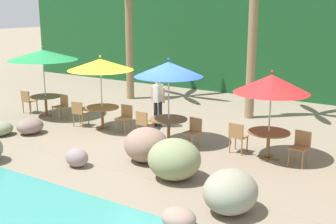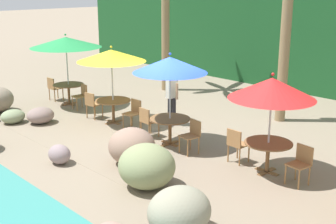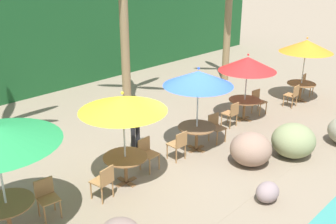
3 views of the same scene
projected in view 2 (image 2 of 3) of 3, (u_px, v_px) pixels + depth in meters
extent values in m
plane|color=gray|center=(162.00, 141.00, 12.70)|extent=(120.00, 120.00, 0.00)
cube|color=gray|center=(162.00, 141.00, 12.70)|extent=(18.00, 5.20, 0.01)
cube|color=#194C23|center=(330.00, 16.00, 17.84)|extent=(28.00, 2.40, 6.00)
ellipsoid|color=gray|center=(147.00, 166.00, 9.74)|extent=(1.26, 1.21, 0.97)
ellipsoid|color=gray|center=(59.00, 154.00, 11.09)|extent=(0.62, 0.50, 0.47)
ellipsoid|color=gray|center=(41.00, 115.00, 14.25)|extent=(0.77, 0.86, 0.51)
ellipsoid|color=gray|center=(13.00, 116.00, 14.28)|extent=(0.67, 0.76, 0.43)
ellipsoid|color=gray|center=(179.00, 211.00, 7.93)|extent=(1.05, 1.19, 0.86)
ellipsoid|color=#937360|center=(132.00, 146.00, 11.02)|extent=(1.16, 1.13, 0.90)
cylinder|color=silver|center=(68.00, 72.00, 16.21)|extent=(0.04, 0.04, 2.34)
cone|color=#238E47|center=(66.00, 42.00, 15.91)|extent=(2.49, 2.49, 0.36)
sphere|color=#238E47|center=(65.00, 35.00, 15.84)|extent=(0.07, 0.07, 0.07)
cube|color=brown|center=(70.00, 104.00, 16.52)|extent=(0.60, 0.12, 0.03)
cube|color=brown|center=(70.00, 104.00, 16.52)|extent=(0.12, 0.60, 0.03)
cylinder|color=brown|center=(69.00, 94.00, 16.43)|extent=(0.09, 0.09, 0.71)
cylinder|color=brown|center=(68.00, 85.00, 16.33)|extent=(1.10, 1.10, 0.03)
cylinder|color=#9E7042|center=(77.00, 105.00, 15.57)|extent=(0.04, 0.04, 0.45)
cylinder|color=#9E7042|center=(73.00, 103.00, 15.84)|extent=(0.04, 0.04, 0.45)
cylinder|color=#9E7042|center=(86.00, 103.00, 15.77)|extent=(0.04, 0.04, 0.45)
cylinder|color=#9E7042|center=(82.00, 101.00, 16.05)|extent=(0.04, 0.04, 0.45)
cube|color=#9E7042|center=(79.00, 96.00, 15.74)|extent=(0.47, 0.47, 0.03)
cube|color=#9E7042|center=(84.00, 90.00, 15.80)|extent=(0.42, 0.09, 0.42)
cylinder|color=#9E7042|center=(58.00, 93.00, 17.28)|extent=(0.04, 0.04, 0.45)
cylinder|color=#9E7042|center=(63.00, 94.00, 17.04)|extent=(0.04, 0.04, 0.45)
cylinder|color=#9E7042|center=(49.00, 94.00, 17.03)|extent=(0.04, 0.04, 0.45)
cylinder|color=#9E7042|center=(55.00, 96.00, 16.79)|extent=(0.04, 0.04, 0.45)
cube|color=#9E7042|center=(56.00, 88.00, 16.97)|extent=(0.44, 0.44, 0.03)
cube|color=#9E7042|center=(51.00, 84.00, 16.78)|extent=(0.42, 0.05, 0.42)
cylinder|color=silver|center=(113.00, 88.00, 14.05)|extent=(0.04, 0.04, 2.23)
cone|color=yellow|center=(111.00, 55.00, 13.77)|extent=(2.11, 2.11, 0.36)
sphere|color=yellow|center=(111.00, 47.00, 13.70)|extent=(0.07, 0.07, 0.07)
cube|color=brown|center=(114.00, 122.00, 14.36)|extent=(0.60, 0.12, 0.03)
cube|color=brown|center=(114.00, 122.00, 14.36)|extent=(0.12, 0.60, 0.03)
cylinder|color=brown|center=(113.00, 111.00, 14.26)|extent=(0.09, 0.09, 0.71)
cylinder|color=brown|center=(113.00, 100.00, 14.16)|extent=(1.10, 1.10, 0.03)
cylinder|color=#9E7042|center=(131.00, 124.00, 13.49)|extent=(0.04, 0.04, 0.45)
cylinder|color=#9E7042|center=(123.00, 121.00, 13.73)|extent=(0.04, 0.04, 0.45)
cylinder|color=#9E7042|center=(140.00, 121.00, 13.73)|extent=(0.04, 0.04, 0.45)
cylinder|color=#9E7042|center=(132.00, 119.00, 13.97)|extent=(0.04, 0.04, 0.45)
cube|color=#9E7042|center=(131.00, 114.00, 13.66)|extent=(0.44, 0.44, 0.03)
cube|color=#9E7042|center=(136.00, 106.00, 13.75)|extent=(0.42, 0.05, 0.42)
cylinder|color=#9E7042|center=(95.00, 109.00, 15.04)|extent=(0.04, 0.04, 0.45)
cylinder|color=#9E7042|center=(103.00, 111.00, 14.83)|extent=(0.04, 0.04, 0.45)
cylinder|color=#9E7042|center=(87.00, 112.00, 14.77)|extent=(0.04, 0.04, 0.45)
cylinder|color=#9E7042|center=(94.00, 113.00, 14.56)|extent=(0.04, 0.04, 0.45)
cube|color=#9E7042|center=(94.00, 104.00, 14.73)|extent=(0.48, 0.48, 0.03)
cube|color=#9E7042|center=(90.00, 100.00, 14.53)|extent=(0.42, 0.10, 0.42)
cylinder|color=silver|center=(170.00, 104.00, 12.15)|extent=(0.04, 0.04, 2.30)
cone|color=blue|center=(170.00, 65.00, 11.86)|extent=(1.98, 1.98, 0.42)
sphere|color=blue|center=(170.00, 54.00, 11.79)|extent=(0.07, 0.07, 0.07)
cube|color=brown|center=(170.00, 144.00, 12.46)|extent=(0.60, 0.12, 0.03)
cube|color=brown|center=(170.00, 144.00, 12.46)|extent=(0.12, 0.60, 0.03)
cylinder|color=brown|center=(170.00, 131.00, 12.37)|extent=(0.09, 0.09, 0.71)
cylinder|color=brown|center=(170.00, 119.00, 12.27)|extent=(1.10, 1.10, 0.03)
cylinder|color=#9E7042|center=(188.00, 149.00, 11.50)|extent=(0.04, 0.04, 0.45)
cylinder|color=#9E7042|center=(179.00, 145.00, 11.78)|extent=(0.04, 0.04, 0.45)
cylinder|color=#9E7042|center=(199.00, 146.00, 11.70)|extent=(0.04, 0.04, 0.45)
cylinder|color=#9E7042|center=(190.00, 142.00, 11.98)|extent=(0.04, 0.04, 0.45)
cube|color=#9E7042|center=(189.00, 136.00, 11.67)|extent=(0.48, 0.48, 0.03)
cube|color=#9E7042|center=(195.00, 128.00, 11.73)|extent=(0.42, 0.10, 0.42)
cylinder|color=#9E7042|center=(151.00, 126.00, 13.26)|extent=(0.04, 0.04, 0.45)
cylinder|color=#9E7042|center=(159.00, 129.00, 13.00)|extent=(0.04, 0.04, 0.45)
cylinder|color=#9E7042|center=(141.00, 129.00, 13.03)|extent=(0.04, 0.04, 0.45)
cylinder|color=#9E7042|center=(149.00, 132.00, 12.77)|extent=(0.04, 0.04, 0.45)
cube|color=#9E7042|center=(150.00, 121.00, 12.95)|extent=(0.43, 0.43, 0.03)
cube|color=#9E7042|center=(144.00, 116.00, 12.77)|extent=(0.42, 0.05, 0.42)
cylinder|color=silver|center=(269.00, 129.00, 10.34)|extent=(0.04, 0.04, 2.11)
cone|color=red|center=(272.00, 88.00, 10.07)|extent=(1.96, 1.96, 0.47)
sphere|color=red|center=(273.00, 74.00, 9.99)|extent=(0.07, 0.07, 0.07)
cube|color=brown|center=(267.00, 172.00, 10.62)|extent=(0.60, 0.12, 0.03)
cube|color=brown|center=(267.00, 172.00, 10.62)|extent=(0.12, 0.60, 0.03)
cylinder|color=brown|center=(268.00, 157.00, 10.53)|extent=(0.09, 0.09, 0.71)
cylinder|color=brown|center=(268.00, 143.00, 10.43)|extent=(1.10, 1.10, 0.03)
cylinder|color=#9E7042|center=(299.00, 180.00, 9.67)|extent=(0.04, 0.04, 0.45)
cylinder|color=#9E7042|center=(285.00, 175.00, 9.95)|extent=(0.04, 0.04, 0.45)
cylinder|color=#9E7042|center=(309.00, 176.00, 9.88)|extent=(0.04, 0.04, 0.45)
cylinder|color=#9E7042|center=(296.00, 171.00, 10.16)|extent=(0.04, 0.04, 0.45)
cube|color=#9E7042|center=(298.00, 165.00, 9.85)|extent=(0.46, 0.46, 0.03)
cube|color=#9E7042|center=(305.00, 155.00, 9.91)|extent=(0.42, 0.08, 0.42)
cylinder|color=#9E7042|center=(237.00, 150.00, 11.41)|extent=(0.04, 0.04, 0.45)
cylinder|color=#9E7042|center=(249.00, 154.00, 11.16)|extent=(0.04, 0.04, 0.45)
cylinder|color=#9E7042|center=(228.00, 153.00, 11.18)|extent=(0.04, 0.04, 0.45)
cylinder|color=#9E7042|center=(240.00, 157.00, 10.93)|extent=(0.04, 0.04, 0.45)
cube|color=#9E7042|center=(239.00, 144.00, 11.10)|extent=(0.43, 0.43, 0.03)
cube|color=#9E7042|center=(234.00, 139.00, 10.92)|extent=(0.42, 0.04, 0.42)
cylinder|color=olive|center=(165.00, 16.00, 17.95)|extent=(0.32, 0.32, 5.98)
cylinder|color=olive|center=(287.00, 20.00, 13.75)|extent=(0.32, 0.32, 6.32)
cylinder|color=#232328|center=(170.00, 111.00, 14.14)|extent=(0.13, 0.13, 0.86)
cylinder|color=#232328|center=(174.00, 112.00, 14.01)|extent=(0.13, 0.13, 0.86)
cube|color=silver|center=(172.00, 88.00, 13.88)|extent=(0.21, 0.34, 0.58)
cylinder|color=tan|center=(167.00, 89.00, 14.04)|extent=(0.08, 0.08, 0.50)
cylinder|color=tan|center=(177.00, 91.00, 13.74)|extent=(0.08, 0.08, 0.50)
sphere|color=tan|center=(172.00, 75.00, 13.76)|extent=(0.21, 0.21, 0.21)
sphere|color=black|center=(172.00, 74.00, 13.75)|extent=(0.18, 0.18, 0.18)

